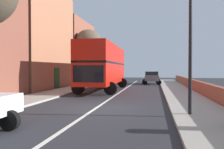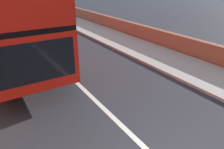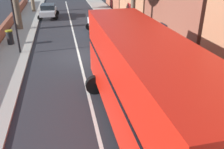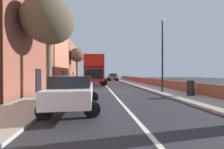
% 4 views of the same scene
% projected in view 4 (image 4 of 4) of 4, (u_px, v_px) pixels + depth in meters
% --- Properties ---
extents(ground_plane, '(84.00, 84.00, 0.00)m').
position_uv_depth(ground_plane, '(111.00, 91.00, 12.87)').
color(ground_plane, '#28282D').
extents(road_centre_line, '(0.16, 54.00, 0.01)m').
position_uv_depth(road_centre_line, '(111.00, 91.00, 12.87)').
color(road_centre_line, silver).
rests_on(road_centre_line, ground).
extents(sidewalk_left, '(2.60, 60.00, 0.12)m').
position_uv_depth(sidewalk_left, '(57.00, 92.00, 12.27)').
color(sidewalk_left, '#9E998E').
rests_on(sidewalk_left, ground).
extents(sidewalk_right, '(2.60, 60.00, 0.12)m').
position_uv_depth(sidewalk_right, '(161.00, 90.00, 13.47)').
color(sidewalk_right, '#9E998E').
rests_on(sidewalk_right, ground).
extents(terraced_houses_left, '(4.07, 47.62, 10.42)m').
position_uv_depth(terraced_houses_left, '(11.00, 36.00, 11.49)').
color(terraced_houses_left, brown).
rests_on(terraced_houses_left, ground).
extents(boundary_wall_right, '(0.36, 54.00, 0.97)m').
position_uv_depth(boundary_wall_right, '(175.00, 86.00, 13.65)').
color(boundary_wall_right, brown).
rests_on(boundary_wall_right, ground).
extents(double_decker_bus, '(3.66, 10.44, 4.06)m').
position_uv_depth(double_decker_bus, '(94.00, 69.00, 21.68)').
color(double_decker_bus, red).
rests_on(double_decker_bus, ground).
extents(parked_car_white_left_1, '(2.41, 4.36, 1.59)m').
position_uv_depth(parked_car_white_left_1, '(74.00, 90.00, 6.47)').
color(parked_car_white_left_1, silver).
rests_on(parked_car_white_left_1, ground).
extents(parked_car_grey_right_2, '(2.49, 4.12, 1.65)m').
position_uv_depth(parked_car_grey_right_2, '(112.00, 77.00, 31.94)').
color(parked_car_grey_right_2, slate).
rests_on(parked_car_grey_right_2, ground).
extents(street_tree_left_0, '(3.07, 3.07, 6.69)m').
position_uv_depth(street_tree_left_0, '(77.00, 56.00, 27.90)').
color(street_tree_left_0, '#7A6B56').
rests_on(street_tree_left_0, sidewalk_left).
extents(street_tree_left_2, '(3.55, 3.55, 6.95)m').
position_uv_depth(street_tree_left_2, '(49.00, 22.00, 9.73)').
color(street_tree_left_2, brown).
rests_on(street_tree_left_2, sidewalk_left).
extents(lamppost_right, '(0.32, 0.32, 6.31)m').
position_uv_depth(lamppost_right, '(162.00, 49.00, 11.87)').
color(lamppost_right, black).
rests_on(lamppost_right, sidewalk_right).
extents(litter_bin_right, '(0.55, 0.55, 1.17)m').
position_uv_depth(litter_bin_right, '(191.00, 87.00, 9.80)').
color(litter_bin_right, black).
rests_on(litter_bin_right, sidewalk_right).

